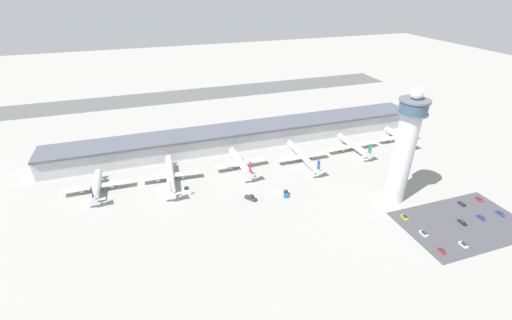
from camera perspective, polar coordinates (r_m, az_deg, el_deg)
ground_plane at (r=202.34m, az=3.83°, el=-5.55°), size 1000.00×1000.00×0.00m
terminal_building at (r=256.74m, az=-1.93°, el=4.10°), size 277.34×25.00×14.15m
runway_strip at (r=381.56m, az=-7.80°, el=10.97°), size 416.02×44.00×0.01m
control_tower at (r=196.90m, az=23.51°, el=2.01°), size 15.24×15.24×65.84m
parking_lot_surface at (r=208.89m, az=31.17°, el=-9.04°), size 64.00×40.00×0.01m
airplane_gate_alpha at (r=221.42m, az=-25.03°, el=-3.94°), size 39.55×33.73×13.34m
airplane_gate_bravo at (r=217.03m, az=-14.11°, el=-2.50°), size 36.27×46.13×14.25m
airplane_gate_charlie at (r=224.10m, az=-2.56°, el=-0.43°), size 35.11×38.08×14.49m
airplane_gate_delta at (r=234.89m, az=7.84°, el=0.57°), size 36.28×45.83×12.33m
airplane_gate_echo at (r=257.87m, az=15.96°, el=2.32°), size 41.16×37.37×13.05m
airplane_gate_foxtrot at (r=284.15m, az=22.80°, el=3.57°), size 35.02×32.64×13.17m
service_truck_catering at (r=200.33m, az=5.02°, el=-5.63°), size 4.24×6.20×3.01m
service_truck_fuel at (r=206.40m, az=-11.39°, el=-5.00°), size 6.20×7.43×3.17m
service_truck_baggage at (r=195.97m, az=-0.88°, el=-6.35°), size 6.20×6.89×3.17m
car_yellow_taxi at (r=226.79m, az=35.55°, el=-7.25°), size 1.85×4.74×1.51m
car_green_van at (r=198.85m, az=23.56°, el=-8.72°), size 2.02×4.38×1.52m
car_blue_compact at (r=208.64m, az=31.16°, el=-8.88°), size 1.86×4.82×1.50m
car_maroon_suv at (r=193.54m, az=31.30°, el=-11.96°), size 2.05×4.40×1.57m
car_black_suv at (r=217.58m, az=33.36°, el=-7.99°), size 1.80×4.58×1.55m
car_navy_sedan at (r=191.51m, az=26.16°, el=-10.93°), size 1.92×4.59×1.56m
car_red_hatchback at (r=233.47m, az=33.14°, el=-5.49°), size 1.93×4.61×1.51m
car_silver_sedan at (r=224.14m, az=31.10°, el=-6.27°), size 1.86×4.32×1.37m
car_white_wagon at (r=184.92m, az=28.53°, el=-13.14°), size 1.95×4.15×1.57m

